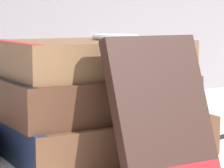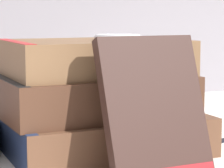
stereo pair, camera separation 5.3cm
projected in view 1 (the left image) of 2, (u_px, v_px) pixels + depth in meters
name	position (u px, v px, depth m)	size (l,w,h in m)	color
ground_plane	(89.00, 160.00, 0.58)	(3.00, 3.00, 0.00)	white
book_flat_bottom	(98.00, 133.00, 0.61)	(0.22, 0.16, 0.04)	brown
book_flat_middle	(88.00, 95.00, 0.60)	(0.21, 0.14, 0.05)	#4C2D1E
book_flat_top	(90.00, 58.00, 0.60)	(0.20, 0.13, 0.04)	brown
book_leaning_front	(162.00, 112.00, 0.51)	(0.10, 0.06, 0.14)	#331E19
pocket_watch	(116.00, 37.00, 0.61)	(0.06, 0.06, 0.01)	silver
reading_glasses	(29.00, 131.00, 0.71)	(0.10, 0.07, 0.00)	black
fountain_pen	(216.00, 136.00, 0.67)	(0.13, 0.04, 0.01)	black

